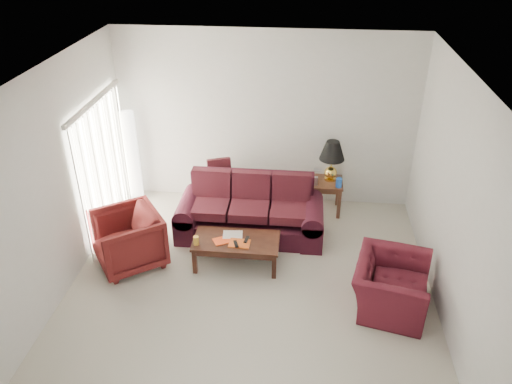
# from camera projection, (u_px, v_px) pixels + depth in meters

# --- Properties ---
(floor) EXTENTS (5.00, 5.00, 0.00)m
(floor) POSITION_uv_depth(u_px,v_px,m) (250.00, 288.00, 6.94)
(floor) COLOR beige
(floor) RESTS_ON ground
(blinds) EXTENTS (0.10, 2.00, 2.16)m
(blinds) POSITION_uv_depth(u_px,v_px,m) (104.00, 168.00, 7.73)
(blinds) COLOR silver
(blinds) RESTS_ON ground
(sofa) EXTENTS (2.34, 1.08, 0.94)m
(sofa) POSITION_uv_depth(u_px,v_px,m) (250.00, 209.00, 7.84)
(sofa) COLOR black
(sofa) RESTS_ON ground
(throw_pillow) EXTENTS (0.44, 0.31, 0.41)m
(throw_pillow) POSITION_uv_depth(u_px,v_px,m) (219.00, 170.00, 8.47)
(throw_pillow) COLOR black
(throw_pillow) RESTS_ON sofa
(end_table) EXTENTS (0.53, 0.53, 0.58)m
(end_table) POSITION_uv_depth(u_px,v_px,m) (326.00, 196.00, 8.55)
(end_table) COLOR #4F281B
(end_table) RESTS_ON ground
(table_lamp) EXTENTS (0.44, 0.44, 0.71)m
(table_lamp) POSITION_uv_depth(u_px,v_px,m) (332.00, 161.00, 8.28)
(table_lamp) COLOR gold
(table_lamp) RESTS_ON end_table
(clock) EXTENTS (0.15, 0.06, 0.15)m
(clock) POSITION_uv_depth(u_px,v_px,m) (313.00, 181.00, 8.27)
(clock) COLOR silver
(clock) RESTS_ON end_table
(blue_canister) EXTENTS (0.13, 0.13, 0.16)m
(blue_canister) POSITION_uv_depth(u_px,v_px,m) (339.00, 183.00, 8.20)
(blue_canister) COLOR blue
(blue_canister) RESTS_ON end_table
(picture_frame) EXTENTS (0.15, 0.18, 0.06)m
(picture_frame) POSITION_uv_depth(u_px,v_px,m) (318.00, 170.00, 8.56)
(picture_frame) COLOR #B9B9BD
(picture_frame) RESTS_ON end_table
(floor_lamp) EXTENTS (0.33, 0.33, 1.69)m
(floor_lamp) POSITION_uv_depth(u_px,v_px,m) (132.00, 157.00, 8.62)
(floor_lamp) COLOR white
(floor_lamp) RESTS_ON ground
(armchair_left) EXTENTS (1.28, 1.27, 0.84)m
(armchair_left) POSITION_uv_depth(u_px,v_px,m) (128.00, 239.00, 7.22)
(armchair_left) COLOR #461010
(armchair_left) RESTS_ON ground
(armchair_right) EXTENTS (1.13, 1.23, 0.68)m
(armchair_right) POSITION_uv_depth(u_px,v_px,m) (391.00, 286.00, 6.46)
(armchair_right) COLOR #420F18
(armchair_right) RESTS_ON ground
(coffee_table) EXTENTS (1.26, 0.65, 0.43)m
(coffee_table) POSITION_uv_depth(u_px,v_px,m) (237.00, 252.00, 7.29)
(coffee_table) COLOR black
(coffee_table) RESTS_ON ground
(magazine_red) EXTENTS (0.31, 0.28, 0.01)m
(magazine_red) POSITION_uv_depth(u_px,v_px,m) (222.00, 240.00, 7.16)
(magazine_red) COLOR red
(magazine_red) RESTS_ON coffee_table
(magazine_white) EXTENTS (0.30, 0.24, 0.02)m
(magazine_white) POSITION_uv_depth(u_px,v_px,m) (233.00, 235.00, 7.28)
(magazine_white) COLOR beige
(magazine_white) RESTS_ON coffee_table
(magazine_orange) EXTENTS (0.31, 0.24, 0.02)m
(magazine_orange) POSITION_uv_depth(u_px,v_px,m) (239.00, 243.00, 7.09)
(magazine_orange) COLOR #C54C17
(magazine_orange) RESTS_ON coffee_table
(remote_a) EXTENTS (0.10, 0.17, 0.02)m
(remote_a) POSITION_uv_depth(u_px,v_px,m) (236.00, 244.00, 7.05)
(remote_a) COLOR black
(remote_a) RESTS_ON coffee_table
(remote_b) EXTENTS (0.07, 0.16, 0.02)m
(remote_b) POSITION_uv_depth(u_px,v_px,m) (247.00, 239.00, 7.14)
(remote_b) COLOR black
(remote_b) RESTS_ON coffee_table
(yellow_glass) EXTENTS (0.09, 0.09, 0.13)m
(yellow_glass) POSITION_uv_depth(u_px,v_px,m) (196.00, 241.00, 7.05)
(yellow_glass) COLOR gold
(yellow_glass) RESTS_ON coffee_table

